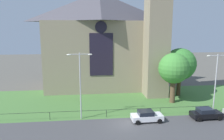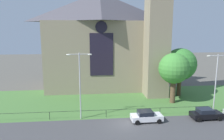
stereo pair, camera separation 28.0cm
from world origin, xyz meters
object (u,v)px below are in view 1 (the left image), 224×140
Objects in this scene: tree_right_near at (174,69)px; tree_right_far at (180,64)px; church_building at (103,40)px; streetlamp_far at (216,77)px; parked_car_white at (147,116)px; streetlamp_near at (80,78)px; parked_car_black at (206,114)px.

tree_right_far is at bearing 54.65° from tree_right_near.
church_building reaches higher than tree_right_near.
streetlamp_far is (1.44, -9.20, -0.40)m from tree_right_far.
tree_right_near is (10.97, -11.64, -4.39)m from church_building.
streetlamp_near is at bearing 166.47° from parked_car_white.
parked_car_black is (12.97, -18.78, -9.53)m from church_building.
church_building is 18.05m from streetlamp_near.
tree_right_far is 12.23m from parked_car_black.
streetlamp_far is (4.20, -5.30, -0.31)m from tree_right_near.
tree_right_far is at bearing 26.99° from streetlamp_near.
streetlamp_near reaches higher than tree_right_far.
streetlamp_near is 2.18× the size of parked_car_black.
tree_right_far is at bearing 98.88° from streetlamp_far.
parked_car_white and parked_car_black have the same top height.
tree_right_near is 0.95× the size of tree_right_far.
church_building is 6.12× the size of parked_car_white.
parked_car_white is at bearing -170.13° from streetlamp_far.
church_building is 21.55m from parked_car_white.
tree_right_far is (13.74, -7.75, -4.30)m from church_building.
streetlamp_near reaches higher than parked_car_black.
church_building is 2.94× the size of streetlamp_far.
parked_car_white is at bearing -129.88° from tree_right_far.
tree_right_near is at bearing 128.37° from streetlamp_far.
parked_car_white is 1.00× the size of parked_car_black.
church_building is at bearing 122.95° from parked_car_black.
church_building reaches higher than parked_car_black.
church_building reaches higher than streetlamp_near.
streetlamp_far is at bearing -48.15° from church_building.
tree_right_near is at bearing 103.96° from parked_car_black.
church_building is 16.35m from tree_right_far.
streetlamp_near is (-15.30, -5.30, -0.09)m from tree_right_near.
tree_right_far is 2.11× the size of parked_car_white.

